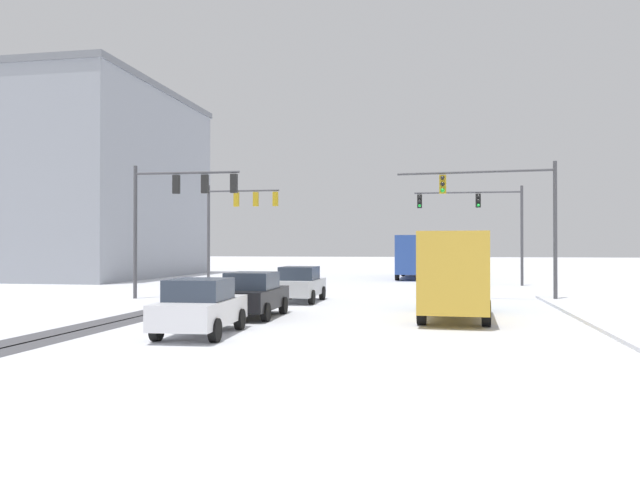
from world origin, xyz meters
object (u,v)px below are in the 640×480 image
object	(u,v)px
traffic_signal_far_left	(236,212)
office_building_far_left_block	(39,185)
traffic_signal_far_right	(483,214)
car_black_second	(253,294)
traffic_signal_near_right	(508,205)
car_white_third	(200,307)
traffic_signal_near_left	(176,201)
bus_oncoming	(415,253)
car_silver_lead	(300,284)
box_truck_delivery	(455,272)

from	to	relation	value
traffic_signal_far_left	office_building_far_left_block	bearing A→B (deg)	154.54
traffic_signal_far_right	car_black_second	world-z (taller)	traffic_signal_far_right
traffic_signal_near_right	traffic_signal_far_right	distance (m)	11.76
car_white_third	office_building_far_left_block	xyz separation A→B (m)	(-26.99, 31.59, 7.01)
traffic_signal_near_left	traffic_signal_near_right	bearing A→B (deg)	7.56
bus_oncoming	traffic_signal_far_left	bearing A→B (deg)	-129.87
car_white_third	car_silver_lead	bearing A→B (deg)	87.89
traffic_signal_far_left	car_black_second	distance (m)	18.40
traffic_signal_near_right	car_black_second	xyz separation A→B (m)	(-9.76, -9.01, -3.69)
traffic_signal_far_right	office_building_far_left_block	bearing A→B (deg)	170.55
traffic_signal_near_right	traffic_signal_far_left	distance (m)	17.78
traffic_signal_far_left	car_black_second	xyz separation A→B (m)	(6.18, -16.88, -3.93)
traffic_signal_far_left	traffic_signal_far_right	world-z (taller)	same
car_silver_lead	car_white_third	distance (m)	11.25
car_white_third	box_truck_delivery	world-z (taller)	box_truck_delivery
car_silver_lead	traffic_signal_far_left	bearing A→B (deg)	121.93
traffic_signal_far_right	office_building_far_left_block	distance (m)	37.18
traffic_signal_far_right	car_black_second	xyz separation A→B (m)	(-9.42, -20.77, -3.87)
traffic_signal_near_left	traffic_signal_far_right	size ratio (longest dim) A/B	0.93
bus_oncoming	box_truck_delivery	world-z (taller)	bus_oncoming
car_black_second	bus_oncoming	world-z (taller)	bus_oncoming
car_black_second	car_white_third	xyz separation A→B (m)	(-0.13, -4.74, 0.00)
traffic_signal_far_left	car_silver_lead	world-z (taller)	traffic_signal_far_left
traffic_signal_near_right	office_building_far_left_block	size ratio (longest dim) A/B	0.31
traffic_signal_near_left	car_silver_lead	xyz separation A→B (m)	(6.23, -0.43, -3.95)
traffic_signal_near_left	bus_oncoming	xyz separation A→B (m)	(10.62, 22.95, -2.78)
traffic_signal_near_left	car_white_third	world-z (taller)	traffic_signal_near_left
office_building_far_left_block	traffic_signal_near_left	bearing A→B (deg)	-43.25
bus_oncoming	traffic_signal_near_left	bearing A→B (deg)	-114.83
traffic_signal_far_left	bus_oncoming	bearing A→B (deg)	50.13
car_black_second	office_building_far_left_block	world-z (taller)	office_building_far_left_block
car_silver_lead	office_building_far_left_block	bearing A→B (deg)	143.41
car_white_third	bus_oncoming	bearing A→B (deg)	82.10
traffic_signal_far_right	box_truck_delivery	world-z (taller)	traffic_signal_far_right
car_silver_lead	car_white_third	bearing A→B (deg)	-92.11
traffic_signal_near_right	car_white_third	world-z (taller)	traffic_signal_near_right
traffic_signal_far_left	office_building_far_left_block	size ratio (longest dim) A/B	0.28
car_white_third	box_truck_delivery	xyz separation A→B (m)	(7.26, 5.91, 0.82)
traffic_signal_near_right	traffic_signal_near_left	xyz separation A→B (m)	(-15.70, -2.09, 0.26)
box_truck_delivery	car_black_second	bearing A→B (deg)	-170.65
traffic_signal_near_right	box_truck_delivery	distance (m)	8.76
bus_oncoming	office_building_far_left_block	xyz separation A→B (m)	(-31.79, -3.03, 5.83)
bus_oncoming	traffic_signal_far_right	bearing A→B (deg)	-62.48
car_silver_lead	bus_oncoming	world-z (taller)	bus_oncoming
traffic_signal_near_left	office_building_far_left_block	distance (m)	29.23
traffic_signal_far_right	bus_oncoming	bearing A→B (deg)	117.52
traffic_signal_far_left	traffic_signal_far_right	size ratio (longest dim) A/B	0.93
traffic_signal_far_right	car_black_second	bearing A→B (deg)	-114.40
bus_oncoming	box_truck_delivery	bearing A→B (deg)	-85.11
car_silver_lead	traffic_signal_near_right	bearing A→B (deg)	14.86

